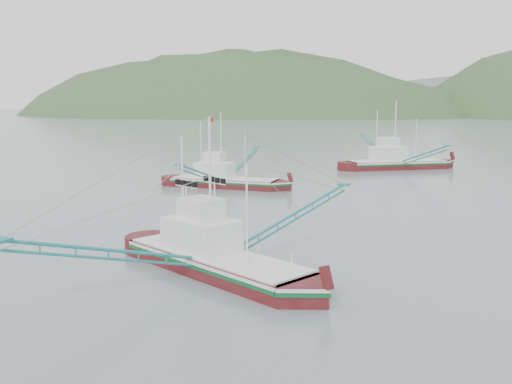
% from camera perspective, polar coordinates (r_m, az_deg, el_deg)
% --- Properties ---
extents(ground, '(1200.00, 1200.00, 0.00)m').
position_cam_1_polar(ground, '(35.69, -3.99, -6.46)').
color(ground, slate).
rests_on(ground, ground).
extents(main_boat, '(13.15, 22.24, 9.39)m').
position_cam_1_polar(main_boat, '(32.08, -4.19, -4.73)').
color(main_boat, '#470B0E').
rests_on(main_boat, ground).
extents(bg_boat_far, '(19.57, 22.68, 10.41)m').
position_cam_1_polar(bg_boat_far, '(84.06, 13.91, 3.77)').
color(bg_boat_far, '#470B0E').
rests_on(bg_boat_far, ground).
extents(bg_boat_left, '(12.53, 22.21, 9.01)m').
position_cam_1_polar(bg_boat_left, '(64.16, -3.30, 1.60)').
color(bg_boat_left, '#470B0E').
rests_on(bg_boat_left, ground).
extents(headland_left, '(448.00, 308.00, 210.00)m').
position_cam_1_polar(headland_left, '(436.98, -2.46, 7.75)').
color(headland_left, '#315029').
rests_on(headland_left, ground).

